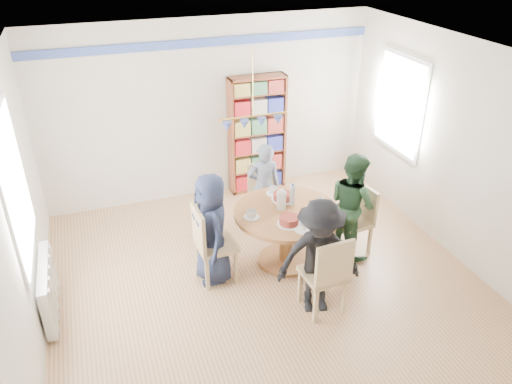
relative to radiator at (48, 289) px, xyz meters
name	(u,v)px	position (x,y,z in m)	size (l,w,h in m)	color
ground	(267,283)	(2.42, -0.30, -0.35)	(5.00, 5.00, 0.00)	tan
room_shell	(222,133)	(2.16, 0.57, 1.30)	(5.00, 5.00, 5.00)	white
radiator	(48,289)	(0.00, 0.00, 0.00)	(0.12, 1.00, 0.60)	silver
dining_table	(287,224)	(2.80, 0.04, 0.21)	(1.30, 1.30, 0.75)	#92602F
chair_left	(209,241)	(1.81, 0.01, 0.20)	(0.46, 0.46, 1.01)	tan
chair_right	(359,216)	(3.80, 0.01, 0.14)	(0.43, 0.43, 0.88)	tan
chair_far	(263,192)	(2.85, 1.03, 0.14)	(0.46, 0.46, 0.90)	tan
chair_near	(328,273)	(2.85, -0.98, 0.20)	(0.47, 0.47, 0.99)	tan
person_left	(212,229)	(1.85, 0.05, 0.34)	(0.68, 0.44, 1.38)	#181E34
person_right	(352,205)	(3.67, 0.00, 0.35)	(0.68, 0.53, 1.39)	#1C3821
person_far	(264,187)	(2.82, 0.93, 0.28)	(0.46, 0.30, 1.27)	gray
person_near	(319,258)	(2.78, -0.88, 0.34)	(0.89, 0.51, 1.38)	black
bookshelf	(257,136)	(3.12, 2.04, 0.56)	(0.88, 0.26, 1.85)	brown
tableware	(285,206)	(2.77, 0.07, 0.46)	(1.10, 1.10, 0.29)	white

